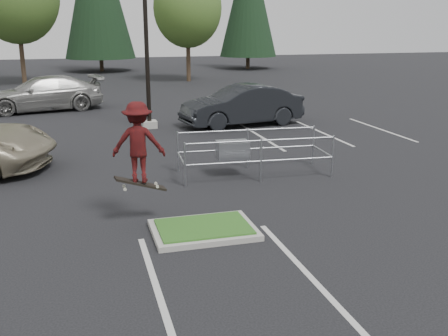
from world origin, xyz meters
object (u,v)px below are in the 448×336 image
object	(u,v)px
decid_c	(187,10)
skateboarder	(139,143)
light_pole	(145,18)
car_far_silver	(44,94)
cart_corral	(238,149)
car_r_charc	(242,105)

from	to	relation	value
decid_c	skateboarder	size ratio (longest dim) A/B	4.11
light_pole	decid_c	world-z (taller)	light_pole
light_pole	car_far_silver	distance (m)	8.39
light_pole	skateboarder	bearing A→B (deg)	-98.79
light_pole	cart_corral	distance (m)	8.95
decid_c	car_r_charc	world-z (taller)	decid_c
light_pole	decid_c	distance (m)	18.67
light_pole	cart_corral	world-z (taller)	light_pole
car_r_charc	car_far_silver	world-z (taller)	car_r_charc
light_pole	car_r_charc	size ratio (longest dim) A/B	1.90
cart_corral	car_r_charc	size ratio (longest dim) A/B	0.84
decid_c	car_r_charc	xyz separation A→B (m)	(-1.49, -18.33, -4.38)
cart_corral	decid_c	bearing A→B (deg)	84.82
car_far_silver	light_pole	bearing A→B (deg)	25.74
cart_corral	car_far_silver	bearing A→B (deg)	117.05
skateboarder	car_far_silver	size ratio (longest dim) A/B	0.34
cart_corral	car_far_silver	world-z (taller)	car_far_silver
decid_c	car_r_charc	size ratio (longest dim) A/B	1.58
skateboarder	car_r_charc	xyz separation A→B (m)	(5.70, 10.50, -0.96)
car_r_charc	decid_c	bearing A→B (deg)	166.43
skateboarder	car_r_charc	bearing A→B (deg)	-105.66
decid_c	car_far_silver	distance (m)	16.13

